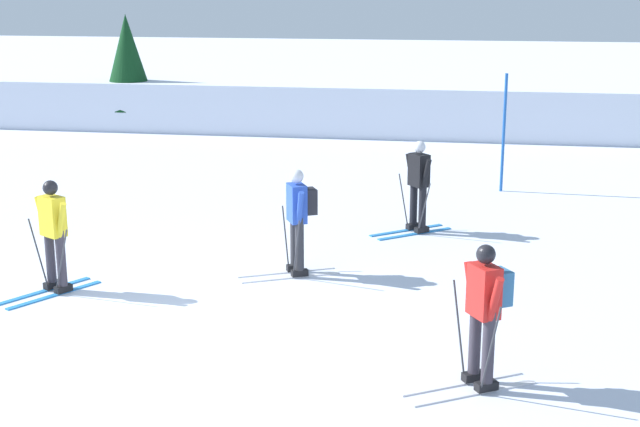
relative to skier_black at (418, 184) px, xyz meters
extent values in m
plane|color=silver|center=(-3.13, -5.21, -0.92)|extent=(120.00, 120.00, 0.00)
cube|color=silver|center=(-3.13, 14.44, -0.17)|extent=(80.00, 9.45, 1.49)
cube|color=#237AC6|center=(-0.02, -0.20, -0.91)|extent=(1.30, 1.08, 0.02)
cube|color=#237AC6|center=(-0.20, 0.02, -0.91)|extent=(1.30, 1.08, 0.02)
cube|color=black|center=(0.10, -0.10, -0.85)|extent=(0.28, 0.26, 0.10)
cube|color=black|center=(-0.08, 0.11, -0.85)|extent=(0.28, 0.26, 0.10)
cylinder|color=black|center=(0.10, -0.10, -0.37)|extent=(0.14, 0.14, 0.85)
cylinder|color=black|center=(-0.08, 0.11, -0.37)|extent=(0.14, 0.14, 0.85)
cube|color=black|center=(0.01, 0.01, 0.25)|extent=(0.43, 0.45, 0.60)
cylinder|color=black|center=(0.15, -0.20, 0.24)|extent=(0.23, 0.26, 0.55)
cylinder|color=black|center=(-0.17, 0.19, 0.24)|extent=(0.23, 0.26, 0.55)
sphere|color=silver|center=(0.01, 0.01, 0.68)|extent=(0.22, 0.22, 0.22)
cylinder|color=#38383D|center=(0.13, -0.31, -0.41)|extent=(0.25, 0.30, 1.03)
cylinder|color=#38383D|center=(-0.27, 0.19, -0.41)|extent=(0.25, 0.30, 1.03)
cube|color=#237AC6|center=(-5.09, -4.41, -0.91)|extent=(0.89, 1.42, 0.02)
cube|color=#237AC6|center=(-5.33, -4.27, -0.91)|extent=(0.89, 1.42, 0.02)
cube|color=black|center=(-5.02, -4.28, -0.85)|extent=(0.24, 0.28, 0.10)
cube|color=black|center=(-5.26, -4.14, -0.85)|extent=(0.24, 0.28, 0.10)
cylinder|color=#38333D|center=(-5.02, -4.28, -0.37)|extent=(0.14, 0.14, 0.85)
cylinder|color=#38333D|center=(-5.26, -4.14, -0.37)|extent=(0.14, 0.14, 0.85)
cube|color=yellow|center=(-5.14, -4.21, 0.25)|extent=(0.45, 0.40, 0.60)
cylinder|color=yellow|center=(-4.93, -4.36, 0.24)|extent=(0.27, 0.21, 0.55)
cylinder|color=yellow|center=(-5.36, -4.10, 0.24)|extent=(0.27, 0.21, 0.55)
sphere|color=black|center=(-5.14, -4.21, 0.68)|extent=(0.22, 0.22, 0.22)
cylinder|color=#38383D|center=(-4.94, -4.44, -0.38)|extent=(0.38, 0.24, 1.08)
cylinder|color=#38383D|center=(-5.44, -4.15, -0.38)|extent=(0.38, 0.24, 1.08)
cube|color=silver|center=(-1.80, -3.03, -0.91)|extent=(1.47, 0.80, 0.02)
cube|color=silver|center=(-1.92, -2.78, -0.91)|extent=(1.47, 0.80, 0.02)
cube|color=black|center=(-1.66, -2.96, -0.85)|extent=(0.29, 0.22, 0.10)
cube|color=black|center=(-1.79, -2.71, -0.85)|extent=(0.29, 0.22, 0.10)
cylinder|color=#2D2D33|center=(-1.66, -2.96, -0.37)|extent=(0.14, 0.14, 0.85)
cylinder|color=#2D2D33|center=(-1.79, -2.71, -0.37)|extent=(0.14, 0.14, 0.85)
cube|color=#284CB7|center=(-1.73, -2.84, 0.25)|extent=(0.39, 0.45, 0.60)
cylinder|color=#284CB7|center=(-1.63, -3.07, 0.24)|extent=(0.20, 0.27, 0.55)
cylinder|color=#284CB7|center=(-1.86, -2.62, 0.24)|extent=(0.20, 0.27, 0.55)
sphere|color=silver|center=(-1.73, -2.84, 0.68)|extent=(0.22, 0.22, 0.22)
cylinder|color=#38383D|center=(-1.68, -3.16, -0.41)|extent=(0.20, 0.36, 1.03)
cylinder|color=#38383D|center=(-1.95, -2.61, -0.41)|extent=(0.20, 0.36, 1.03)
cube|color=#232328|center=(-1.54, -2.74, 0.27)|extent=(0.29, 0.33, 0.40)
cube|color=silver|center=(1.07, -6.71, -0.91)|extent=(1.41, 0.92, 0.02)
cube|color=silver|center=(0.92, -6.47, -0.91)|extent=(1.41, 0.92, 0.02)
cube|color=black|center=(1.20, -6.63, -0.85)|extent=(0.28, 0.24, 0.10)
cube|color=black|center=(1.05, -6.39, -0.85)|extent=(0.28, 0.24, 0.10)
cylinder|color=#38333D|center=(1.20, -6.63, -0.37)|extent=(0.14, 0.14, 0.85)
cylinder|color=#38333D|center=(1.05, -6.39, -0.37)|extent=(0.14, 0.14, 0.85)
cube|color=red|center=(1.12, -6.51, 0.25)|extent=(0.40, 0.45, 0.60)
cylinder|color=red|center=(1.24, -6.73, 0.24)|extent=(0.21, 0.26, 0.55)
cylinder|color=red|center=(0.97, -6.31, 0.24)|extent=(0.21, 0.26, 0.55)
sphere|color=black|center=(1.12, -6.51, 0.68)|extent=(0.22, 0.22, 0.22)
cylinder|color=#38383D|center=(1.21, -6.84, -0.34)|extent=(0.21, 0.31, 1.17)
cylinder|color=#38383D|center=(0.87, -6.28, -0.34)|extent=(0.21, 0.31, 1.17)
cube|color=teal|center=(1.30, -6.40, 0.27)|extent=(0.30, 0.33, 0.40)
cylinder|color=#1E56AD|center=(1.63, 3.64, 0.38)|extent=(0.07, 0.07, 2.60)
cylinder|color=#513823|center=(-9.63, 10.53, -0.60)|extent=(0.20, 0.20, 0.62)
cone|color=#0F3819|center=(-9.63, 10.53, 1.16)|extent=(1.68, 1.68, 2.91)
camera|label=1|loc=(0.88, -16.24, 3.64)|focal=50.61mm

